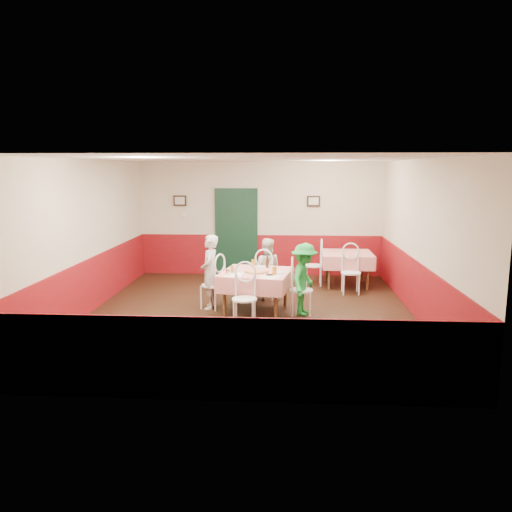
# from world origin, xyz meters

# --- Properties ---
(floor) EXTENTS (7.00, 7.00, 0.00)m
(floor) POSITION_xyz_m (0.00, 0.00, 0.00)
(floor) COLOR black
(floor) RESTS_ON ground
(ceiling) EXTENTS (7.00, 7.00, 0.00)m
(ceiling) POSITION_xyz_m (0.00, 0.00, 2.80)
(ceiling) COLOR white
(ceiling) RESTS_ON back_wall
(back_wall) EXTENTS (6.00, 0.10, 2.80)m
(back_wall) POSITION_xyz_m (0.00, 3.50, 1.40)
(back_wall) COLOR beige
(back_wall) RESTS_ON ground
(front_wall) EXTENTS (6.00, 0.10, 2.80)m
(front_wall) POSITION_xyz_m (0.00, -3.50, 1.40)
(front_wall) COLOR beige
(front_wall) RESTS_ON ground
(left_wall) EXTENTS (0.10, 7.00, 2.80)m
(left_wall) POSITION_xyz_m (-3.00, 0.00, 1.40)
(left_wall) COLOR beige
(left_wall) RESTS_ON ground
(right_wall) EXTENTS (0.10, 7.00, 2.80)m
(right_wall) POSITION_xyz_m (3.00, 0.00, 1.40)
(right_wall) COLOR beige
(right_wall) RESTS_ON ground
(wainscot_back) EXTENTS (6.00, 0.03, 1.00)m
(wainscot_back) POSITION_xyz_m (0.00, 3.48, 0.50)
(wainscot_back) COLOR maroon
(wainscot_back) RESTS_ON ground
(wainscot_front) EXTENTS (6.00, 0.03, 1.00)m
(wainscot_front) POSITION_xyz_m (0.00, -3.48, 0.50)
(wainscot_front) COLOR maroon
(wainscot_front) RESTS_ON ground
(wainscot_left) EXTENTS (0.03, 7.00, 1.00)m
(wainscot_left) POSITION_xyz_m (-2.98, 0.00, 0.50)
(wainscot_left) COLOR maroon
(wainscot_left) RESTS_ON ground
(wainscot_right) EXTENTS (0.03, 7.00, 1.00)m
(wainscot_right) POSITION_xyz_m (2.98, 0.00, 0.50)
(wainscot_right) COLOR maroon
(wainscot_right) RESTS_ON ground
(door) EXTENTS (0.96, 0.06, 2.10)m
(door) POSITION_xyz_m (-0.60, 3.45, 1.05)
(door) COLOR black
(door) RESTS_ON ground
(picture_left) EXTENTS (0.32, 0.03, 0.26)m
(picture_left) POSITION_xyz_m (-2.00, 3.45, 1.85)
(picture_left) COLOR black
(picture_left) RESTS_ON back_wall
(picture_right) EXTENTS (0.32, 0.03, 0.26)m
(picture_right) POSITION_xyz_m (1.30, 3.45, 1.85)
(picture_right) COLOR black
(picture_right) RESTS_ON back_wall
(thermostat) EXTENTS (0.10, 0.03, 0.10)m
(thermostat) POSITION_xyz_m (-1.90, 3.45, 1.50)
(thermostat) COLOR white
(thermostat) RESTS_ON back_wall
(main_table) EXTENTS (1.41, 1.41, 0.77)m
(main_table) POSITION_xyz_m (0.09, 0.19, 0.38)
(main_table) COLOR red
(main_table) RESTS_ON ground
(second_table) EXTENTS (1.13, 1.13, 0.77)m
(second_table) POSITION_xyz_m (2.02, 2.39, 0.38)
(second_table) COLOR red
(second_table) RESTS_ON ground
(chair_left) EXTENTS (0.56, 0.56, 0.90)m
(chair_left) POSITION_xyz_m (-0.75, 0.33, 0.45)
(chair_left) COLOR white
(chair_left) RESTS_ON ground
(chair_right) EXTENTS (0.43, 0.43, 0.90)m
(chair_right) POSITION_xyz_m (0.93, 0.04, 0.45)
(chair_right) COLOR white
(chair_right) RESTS_ON ground
(chair_far) EXTENTS (0.49, 0.49, 0.90)m
(chair_far) POSITION_xyz_m (0.24, 1.02, 0.45)
(chair_far) COLOR white
(chair_far) RESTS_ON ground
(chair_near) EXTENTS (0.43, 0.43, 0.90)m
(chair_near) POSITION_xyz_m (-0.06, -0.65, 0.45)
(chair_near) COLOR white
(chair_near) RESTS_ON ground
(chair_second_a) EXTENTS (0.42, 0.42, 0.90)m
(chair_second_a) POSITION_xyz_m (1.27, 2.39, 0.45)
(chair_second_a) COLOR white
(chair_second_a) RESTS_ON ground
(chair_second_b) EXTENTS (0.42, 0.42, 0.90)m
(chair_second_b) POSITION_xyz_m (2.02, 1.64, 0.45)
(chair_second_b) COLOR white
(chair_second_b) RESTS_ON ground
(pizza) EXTENTS (0.47, 0.47, 0.03)m
(pizza) POSITION_xyz_m (0.10, 0.12, 0.77)
(pizza) COLOR #B74723
(pizza) RESTS_ON main_table
(plate_left) EXTENTS (0.29, 0.29, 0.01)m
(plate_left) POSITION_xyz_m (-0.35, 0.29, 0.77)
(plate_left) COLOR white
(plate_left) RESTS_ON main_table
(plate_right) EXTENTS (0.29, 0.29, 0.01)m
(plate_right) POSITION_xyz_m (0.50, 0.09, 0.77)
(plate_right) COLOR white
(plate_right) RESTS_ON main_table
(plate_far) EXTENTS (0.29, 0.29, 0.01)m
(plate_far) POSITION_xyz_m (0.16, 0.61, 0.77)
(plate_far) COLOR white
(plate_far) RESTS_ON main_table
(glass_a) EXTENTS (0.08, 0.08, 0.13)m
(glass_a) POSITION_xyz_m (-0.33, 0.03, 0.83)
(glass_a) COLOR #BF7219
(glass_a) RESTS_ON main_table
(glass_b) EXTENTS (0.10, 0.10, 0.15)m
(glass_b) POSITION_xyz_m (0.43, -0.12, 0.84)
(glass_b) COLOR #BF7219
(glass_b) RESTS_ON main_table
(glass_c) EXTENTS (0.09, 0.09, 0.15)m
(glass_c) POSITION_xyz_m (0.01, 0.61, 0.83)
(glass_c) COLOR #BF7219
(glass_c) RESTS_ON main_table
(beer_bottle) EXTENTS (0.07, 0.07, 0.21)m
(beer_bottle) POSITION_xyz_m (0.28, 0.55, 0.86)
(beer_bottle) COLOR #381C0A
(beer_bottle) RESTS_ON main_table
(shaker_a) EXTENTS (0.04, 0.04, 0.09)m
(shaker_a) POSITION_xyz_m (-0.40, -0.14, 0.81)
(shaker_a) COLOR silver
(shaker_a) RESTS_ON main_table
(shaker_b) EXTENTS (0.04, 0.04, 0.09)m
(shaker_b) POSITION_xyz_m (-0.37, -0.20, 0.81)
(shaker_b) COLOR silver
(shaker_b) RESTS_ON main_table
(shaker_c) EXTENTS (0.04, 0.04, 0.09)m
(shaker_c) POSITION_xyz_m (-0.42, -0.11, 0.81)
(shaker_c) COLOR #B23319
(shaker_c) RESTS_ON main_table
(menu_left) EXTENTS (0.31, 0.41, 0.00)m
(menu_left) POSITION_xyz_m (-0.30, -0.13, 0.76)
(menu_left) COLOR white
(menu_left) RESTS_ON main_table
(menu_right) EXTENTS (0.43, 0.48, 0.00)m
(menu_right) POSITION_xyz_m (0.37, -0.24, 0.76)
(menu_right) COLOR white
(menu_right) RESTS_ON main_table
(wallet) EXTENTS (0.12, 0.11, 0.02)m
(wallet) POSITION_xyz_m (0.34, -0.14, 0.77)
(wallet) COLOR black
(wallet) RESTS_ON main_table
(diner_left) EXTENTS (0.36, 0.53, 1.41)m
(diner_left) POSITION_xyz_m (-0.80, 0.34, 0.71)
(diner_left) COLOR gray
(diner_left) RESTS_ON ground
(diner_far) EXTENTS (0.65, 0.53, 1.26)m
(diner_far) POSITION_xyz_m (0.24, 1.07, 0.63)
(diner_far) COLOR gray
(diner_far) RESTS_ON ground
(diner_right) EXTENTS (0.71, 0.95, 1.32)m
(diner_right) POSITION_xyz_m (0.97, 0.03, 0.66)
(diner_right) COLOR gray
(diner_right) RESTS_ON ground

